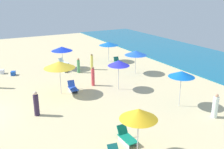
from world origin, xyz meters
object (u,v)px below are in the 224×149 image
umbrella_5 (139,114)px  beachgoer_2 (78,66)px  lounge_chair_2_0 (118,62)px  umbrella_4 (136,53)px  umbrella_6 (182,74)px  lounge_chair_3_1 (63,63)px  beachgoer_0 (92,62)px  umbrella_3 (62,49)px  umbrella_1 (119,63)px  lounge_chair_5_1 (127,137)px  lounge_chair_0_0 (73,88)px  beachgoer_5 (215,107)px  beachgoer_1 (36,104)px  umbrella_0 (59,65)px  lounge_chair_3_0 (63,69)px  cooler_box_1 (2,72)px  beachgoer_6 (93,77)px  umbrella_2 (109,44)px  cooler_box_2 (13,73)px

umbrella_5 → beachgoer_2: size_ratio=1.72×
lounge_chair_2_0 → umbrella_4: umbrella_4 is taller
umbrella_6 → lounge_chair_3_1: bearing=-165.1°
umbrella_4 → beachgoer_0: umbrella_4 is taller
lounge_chair_2_0 → umbrella_3: umbrella_3 is taller
umbrella_1 → umbrella_5: (8.54, -3.81, 0.05)m
umbrella_4 → lounge_chair_5_1: bearing=-35.5°
lounge_chair_0_0 → umbrella_5: 10.15m
lounge_chair_5_1 → beachgoer_5: (0.26, 6.60, 0.49)m
lounge_chair_0_0 → umbrella_3: umbrella_3 is taller
beachgoer_2 → lounge_chair_3_1: bearing=-62.8°
umbrella_6 → beachgoer_1: umbrella_6 is taller
umbrella_3 → lounge_chair_3_1: umbrella_3 is taller
umbrella_0 → lounge_chair_2_0: 10.36m
lounge_chair_3_0 → umbrella_6: size_ratio=0.57×
lounge_chair_2_0 → cooler_box_1: size_ratio=2.80×
umbrella_1 → beachgoer_5: 8.18m
lounge_chair_5_1 → beachgoer_6: 9.30m
umbrella_3 → umbrella_4: umbrella_3 is taller
cooler_box_1 → beachgoer_1: bearing=-160.5°
umbrella_2 → umbrella_4: umbrella_4 is taller
lounge_chair_0_0 → umbrella_6: size_ratio=0.53×
lounge_chair_0_0 → lounge_chair_5_1: size_ratio=1.03×
beachgoer_2 → cooler_box_2: 6.42m
lounge_chair_3_0 → beachgoer_5: beachgoer_5 is taller
umbrella_2 → beachgoer_5: (15.80, -0.48, -1.34)m
beachgoer_0 → cooler_box_1: beachgoer_0 is taller
umbrella_2 → cooler_box_2: bearing=-89.5°
umbrella_4 → beachgoer_1: (4.63, -10.88, -1.29)m
beachgoer_2 → beachgoer_5: bearing=127.5°
umbrella_1 → lounge_chair_5_1: 8.31m
beachgoer_1 → lounge_chair_2_0: bearing=1.7°
lounge_chair_0_0 → cooler_box_2: lounge_chair_0_0 is taller
umbrella_3 → lounge_chair_3_0: (0.81, -0.31, -1.90)m
lounge_chair_2_0 → cooler_box_2: (-1.30, -11.10, -0.06)m
umbrella_5 → lounge_chair_5_1: size_ratio=1.91×
umbrella_6 → cooler_box_2: bearing=-144.6°
umbrella_0 → lounge_chair_2_0: size_ratio=1.99×
umbrella_1 → umbrella_4: size_ratio=1.09×
umbrella_0 → umbrella_2: (-6.98, 8.03, -0.33)m
beachgoer_6 → cooler_box_2: beachgoer_6 is taller
lounge_chair_5_1 → beachgoer_5: bearing=-3.3°
umbrella_0 → lounge_chair_5_1: 8.87m
umbrella_5 → umbrella_4: bearing=147.1°
umbrella_4 → beachgoer_0: (-3.29, -3.29, -1.30)m
beachgoer_6 → beachgoer_1: bearing=35.0°
beachgoer_6 → lounge_chair_3_0: bearing=-75.6°
lounge_chair_5_1 → beachgoer_5: 6.62m
umbrella_0 → umbrella_1: umbrella_0 is taller
umbrella_6 → lounge_chair_0_0: bearing=-138.1°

